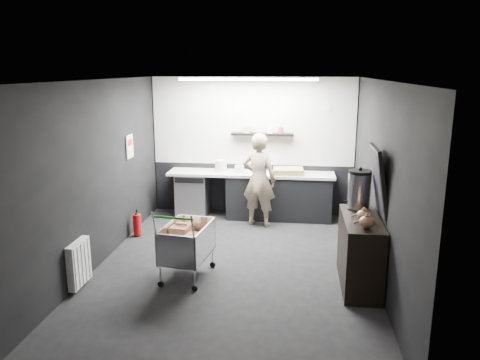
# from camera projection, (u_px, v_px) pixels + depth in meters

# --- Properties ---
(floor) EXTENTS (5.50, 5.50, 0.00)m
(floor) POSITION_uv_depth(u_px,v_px,m) (234.00, 267.00, 6.88)
(floor) COLOR black
(floor) RESTS_ON ground
(ceiling) EXTENTS (5.50, 5.50, 0.00)m
(ceiling) POSITION_uv_depth(u_px,v_px,m) (233.00, 80.00, 6.25)
(ceiling) COLOR white
(ceiling) RESTS_ON wall_back
(wall_back) EXTENTS (5.50, 0.00, 5.50)m
(wall_back) POSITION_uv_depth(u_px,v_px,m) (253.00, 147.00, 9.22)
(wall_back) COLOR black
(wall_back) RESTS_ON floor
(wall_front) EXTENTS (5.50, 0.00, 5.50)m
(wall_front) POSITION_uv_depth(u_px,v_px,m) (189.00, 253.00, 3.91)
(wall_front) COLOR black
(wall_front) RESTS_ON floor
(wall_left) EXTENTS (0.00, 5.50, 5.50)m
(wall_left) POSITION_uv_depth(u_px,v_px,m) (98.00, 174.00, 6.81)
(wall_left) COLOR black
(wall_left) RESTS_ON floor
(wall_right) EXTENTS (0.00, 5.50, 5.50)m
(wall_right) POSITION_uv_depth(u_px,v_px,m) (380.00, 182.00, 6.33)
(wall_right) COLOR black
(wall_right) RESTS_ON floor
(kitchen_wall_panel) EXTENTS (3.95, 0.02, 1.70)m
(kitchen_wall_panel) POSITION_uv_depth(u_px,v_px,m) (253.00, 121.00, 9.08)
(kitchen_wall_panel) COLOR silver
(kitchen_wall_panel) RESTS_ON wall_back
(dado_panel) EXTENTS (3.95, 0.02, 1.00)m
(dado_panel) POSITION_uv_depth(u_px,v_px,m) (252.00, 189.00, 9.40)
(dado_panel) COLOR black
(dado_panel) RESTS_ON wall_back
(floating_shelf) EXTENTS (1.20, 0.22, 0.04)m
(floating_shelf) POSITION_uv_depth(u_px,v_px,m) (262.00, 134.00, 9.01)
(floating_shelf) COLOR black
(floating_shelf) RESTS_ON wall_back
(wall_clock) EXTENTS (0.20, 0.03, 0.20)m
(wall_clock) POSITION_uv_depth(u_px,v_px,m) (326.00, 107.00, 8.84)
(wall_clock) COLOR silver
(wall_clock) RESTS_ON wall_back
(poster) EXTENTS (0.02, 0.30, 0.40)m
(poster) POSITION_uv_depth(u_px,v_px,m) (130.00, 146.00, 8.01)
(poster) COLOR silver
(poster) RESTS_ON wall_left
(poster_red_band) EXTENTS (0.02, 0.22, 0.10)m
(poster_red_band) POSITION_uv_depth(u_px,v_px,m) (130.00, 142.00, 7.99)
(poster_red_band) COLOR red
(poster_red_band) RESTS_ON poster
(radiator) EXTENTS (0.10, 0.50, 0.60)m
(radiator) POSITION_uv_depth(u_px,v_px,m) (79.00, 263.00, 6.16)
(radiator) COLOR silver
(radiator) RESTS_ON wall_left
(ceiling_strip) EXTENTS (2.40, 0.20, 0.04)m
(ceiling_strip) POSITION_uv_depth(u_px,v_px,m) (248.00, 79.00, 8.04)
(ceiling_strip) COLOR white
(ceiling_strip) RESTS_ON ceiling
(prep_counter) EXTENTS (3.20, 0.61, 0.90)m
(prep_counter) POSITION_uv_depth(u_px,v_px,m) (258.00, 195.00, 9.09)
(prep_counter) COLOR black
(prep_counter) RESTS_ON floor
(person) EXTENTS (0.72, 0.56, 1.73)m
(person) POSITION_uv_depth(u_px,v_px,m) (259.00, 180.00, 8.56)
(person) COLOR beige
(person) RESTS_ON floor
(shopping_cart) EXTENTS (0.67, 1.00, 1.03)m
(shopping_cart) POSITION_uv_depth(u_px,v_px,m) (187.00, 244.00, 6.46)
(shopping_cart) COLOR silver
(shopping_cart) RESTS_ON floor
(sideboard) EXTENTS (0.54, 1.26, 1.89)m
(sideboard) POSITION_uv_depth(u_px,v_px,m) (361.00, 242.00, 6.22)
(sideboard) COLOR black
(sideboard) RESTS_ON floor
(fire_extinguisher) EXTENTS (0.14, 0.14, 0.46)m
(fire_extinguisher) POSITION_uv_depth(u_px,v_px,m) (137.00, 224.00, 8.13)
(fire_extinguisher) COLOR red
(fire_extinguisher) RESTS_ON floor
(cardboard_box) EXTENTS (0.58, 0.46, 0.11)m
(cardboard_box) POSITION_uv_depth(u_px,v_px,m) (288.00, 171.00, 8.86)
(cardboard_box) COLOR #9F8855
(cardboard_box) RESTS_ON prep_counter
(pink_tub) EXTENTS (0.23, 0.23, 0.23)m
(pink_tub) POSITION_uv_depth(u_px,v_px,m) (221.00, 166.00, 9.05)
(pink_tub) COLOR beige
(pink_tub) RESTS_ON prep_counter
(white_container) EXTENTS (0.17, 0.14, 0.15)m
(white_container) POSITION_uv_depth(u_px,v_px,m) (239.00, 169.00, 8.97)
(white_container) COLOR silver
(white_container) RESTS_ON prep_counter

